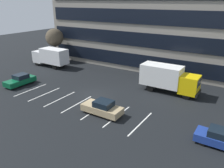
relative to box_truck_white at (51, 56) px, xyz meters
name	(u,v)px	position (x,y,z in m)	size (l,w,h in m)	color
ground_plane	(94,95)	(14.82, -6.60, -1.93)	(120.00, 120.00, 0.00)	black
office_building	(152,26)	(14.82, 11.35, 5.27)	(37.96, 11.83, 14.40)	gray
lot_markings	(77,104)	(14.82, -9.87, -1.92)	(16.94, 5.40, 0.01)	silver
box_truck_white	(51,56)	(0.00, 0.00, 0.00)	(7.39, 2.45, 3.42)	white
box_truck_yellow	(168,78)	(22.56, -0.35, 0.09)	(7.74, 2.56, 3.59)	yellow
sedan_navy	(221,139)	(30.53, -9.56, -1.21)	(4.26, 1.78, 1.53)	navy
sedan_tan	(102,108)	(18.82, -10.30, -1.16)	(4.51, 1.89, 1.62)	tan
sedan_forest	(20,80)	(3.58, -9.35, -1.18)	(1.85, 4.42, 1.58)	#0C5933
bare_tree	(55,38)	(-2.18, 3.42, 2.81)	(3.46, 3.46, 6.48)	#473323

